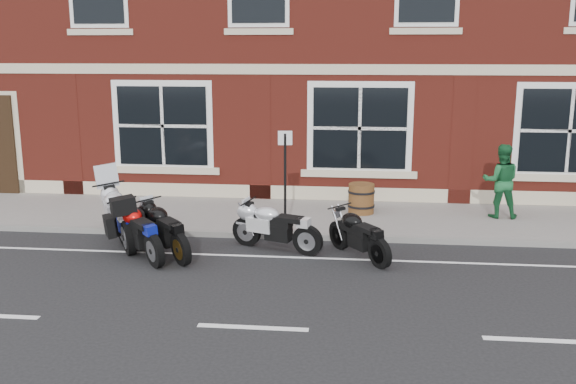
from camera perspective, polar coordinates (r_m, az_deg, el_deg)
name	(u,v)px	position (r m, az deg, el deg)	size (l,w,h in m)	color
ground	(278,260)	(12.12, -0.90, -6.09)	(80.00, 80.00, 0.00)	black
sidewalk	(293,217)	(14.96, 0.47, -2.22)	(30.00, 3.00, 0.12)	slate
kerb	(286,236)	(13.45, -0.18, -3.93)	(30.00, 0.16, 0.12)	slate
moto_touring_silver	(121,213)	(13.49, -14.64, -1.81)	(1.30, 2.08, 1.53)	black
moto_sport_red	(139,229)	(12.54, -13.06, -3.21)	(1.46, 1.68, 0.94)	black
moto_sport_black	(165,228)	(12.54, -10.86, -3.15)	(1.43, 1.65, 0.92)	black
moto_sport_silver	(275,225)	(12.60, -1.13, -2.94)	(1.87, 0.84, 0.88)	black
moto_naked_black	(359,233)	(12.22, 6.33, -3.62)	(1.18, 1.61, 0.85)	black
pedestrian_right	(501,181)	(15.30, 18.40, 0.93)	(0.82, 0.64, 1.68)	#18562C
barrel_planter	(361,198)	(15.08, 6.53, -0.57)	(0.63, 0.63, 0.70)	#562716
parking_sign	(285,173)	(13.52, -0.26, 1.72)	(0.30, 0.06, 2.10)	black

